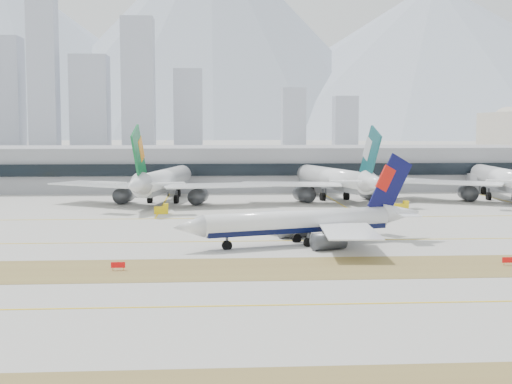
{
  "coord_description": "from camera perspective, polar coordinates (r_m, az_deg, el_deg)",
  "views": [
    {
      "loc": [
        -8.08,
        -142.27,
        22.44
      ],
      "look_at": [
        2.59,
        18.0,
        7.5
      ],
      "focal_mm": 50.0,
      "sensor_mm": 36.0,
      "label": 1
    }
  ],
  "objects": [
    {
      "name": "taxiing_airliner",
      "position": [
        135.78,
        4.07,
        -2.43
      ],
      "size": [
        50.06,
        42.56,
        17.27
      ],
      "rotation": [
        0.0,
        0.0,
        3.45
      ],
      "color": "white",
      "rests_on": "ground"
    },
    {
      "name": "city_skyline",
      "position": [
        604.44,
        -13.33,
        7.77
      ],
      "size": [
        342.0,
        49.8,
        140.0
      ],
      "color": "#9FA4B5",
      "rests_on": "ground"
    },
    {
      "name": "terminal",
      "position": [
        257.67,
        -2.01,
        1.99
      ],
      "size": [
        280.0,
        43.1,
        15.0
      ],
      "color": "gray",
      "rests_on": "ground"
    },
    {
      "name": "hold_sign_left",
      "position": [
        113.25,
        -10.98,
        -5.76
      ],
      "size": [
        2.2,
        0.15,
        1.35
      ],
      "color": "red",
      "rests_on": "ground"
    },
    {
      "name": "mountain_ridge",
      "position": [
        1555.15,
        -2.32,
        11.19
      ],
      "size": [
        2830.0,
        1120.0,
        470.0
      ],
      "color": "#9EA8B7",
      "rests_on": "ground"
    },
    {
      "name": "widebody_cathay",
      "position": [
        215.51,
        6.44,
        0.93
      ],
      "size": [
        62.49,
        62.28,
        22.92
      ],
      "rotation": [
        0.0,
        0.0,
        1.81
      ],
      "color": "white",
      "rests_on": "ground"
    },
    {
      "name": "apron_markings",
      "position": [
        91.48,
        1.39,
        -8.87
      ],
      "size": [
        360.0,
        122.22,
        0.06
      ],
      "color": "brown",
      "rests_on": "ground"
    },
    {
      "name": "ground",
      "position": [
        144.26,
        -0.55,
        -3.64
      ],
      "size": [
        3000.0,
        3000.0,
        0.0
      ],
      "primitive_type": "plane",
      "color": "#A9A69E",
      "rests_on": "ground"
    },
    {
      "name": "gse_b",
      "position": [
        184.03,
        -7.54,
        -1.41
      ],
      "size": [
        3.55,
        2.0,
        2.6
      ],
      "color": "yellow",
      "rests_on": "ground"
    },
    {
      "name": "gse_c",
      "position": [
        193.54,
        11.6,
        -1.14
      ],
      "size": [
        3.55,
        2.0,
        2.6
      ],
      "color": "yellow",
      "rests_on": "ground"
    },
    {
      "name": "widebody_china_air",
      "position": [
        226.85,
        19.17,
        0.89
      ],
      "size": [
        64.25,
        63.12,
        22.99
      ],
      "rotation": [
        0.0,
        0.0,
        1.48
      ],
      "color": "white",
      "rests_on": "ground"
    },
    {
      "name": "widebody_eva",
      "position": [
        207.81,
        -7.54,
        0.77
      ],
      "size": [
        63.77,
        63.27,
        23.15
      ],
      "rotation": [
        0.0,
        0.0,
        1.38
      ],
      "color": "white",
      "rests_on": "ground"
    },
    {
      "name": "hold_sign_right",
      "position": [
        122.28,
        19.57,
        -5.15
      ],
      "size": [
        2.2,
        0.15,
        1.35
      ],
      "color": "red",
      "rests_on": "ground"
    }
  ]
}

